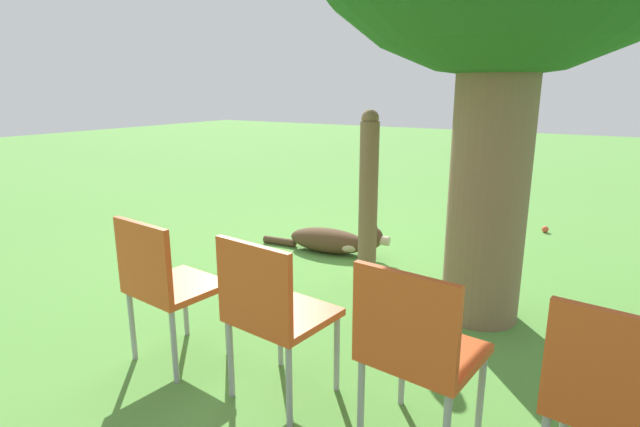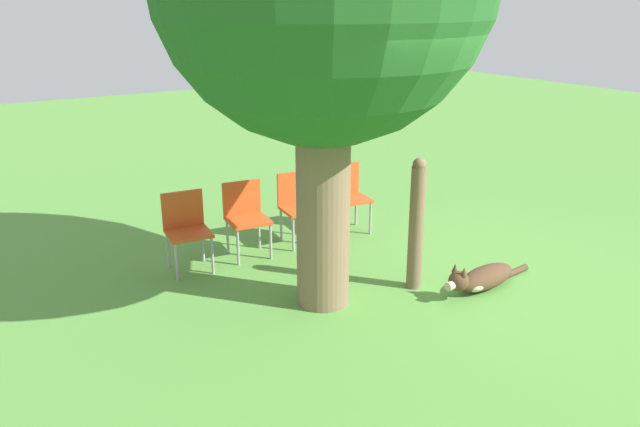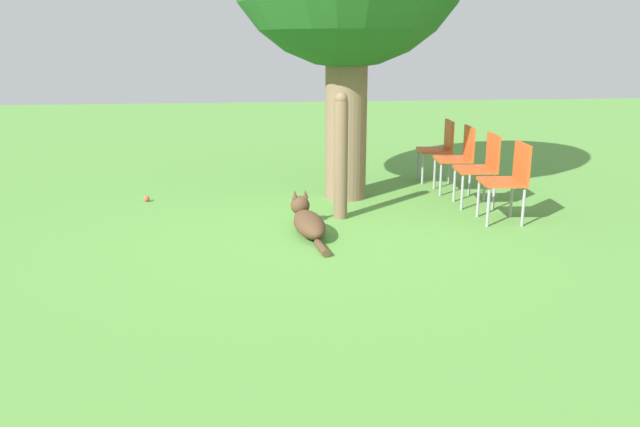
# 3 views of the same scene
# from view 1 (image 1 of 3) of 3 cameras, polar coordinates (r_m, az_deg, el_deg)

# --- Properties ---
(ground_plane) EXTENTS (30.00, 30.00, 0.00)m
(ground_plane) POSITION_cam_1_polar(r_m,az_deg,el_deg) (4.10, 6.10, -7.20)
(ground_plane) COLOR #56933D
(dog) EXTENTS (0.36, 1.28, 0.36)m
(dog) POSITION_cam_1_polar(r_m,az_deg,el_deg) (4.61, 1.72, -3.09)
(dog) COLOR #513823
(dog) RESTS_ON ground_plane
(fence_post) EXTENTS (0.15, 0.15, 1.34)m
(fence_post) POSITION_cam_1_polar(r_m,az_deg,el_deg) (3.88, 5.54, 1.98)
(fence_post) COLOR brown
(fence_post) RESTS_ON ground_plane
(red_chair_0) EXTENTS (0.47, 0.48, 0.83)m
(red_chair_0) POSITION_cam_1_polar(r_m,az_deg,el_deg) (2.82, -17.35, -7.31)
(red_chair_0) COLOR #D14C1E
(red_chair_0) RESTS_ON ground_plane
(red_chair_1) EXTENTS (0.47, 0.48, 0.83)m
(red_chair_1) POSITION_cam_1_polar(r_m,az_deg,el_deg) (2.38, -5.50, -10.73)
(red_chair_1) COLOR #D14C1E
(red_chair_1) RESTS_ON ground_plane
(red_chair_2) EXTENTS (0.47, 0.48, 0.83)m
(red_chair_2) POSITION_cam_1_polar(r_m,az_deg,el_deg) (2.10, 10.93, -14.61)
(red_chair_2) COLOR #D14C1E
(red_chair_2) RESTS_ON ground_plane
(red_chair_3) EXTENTS (0.47, 0.48, 0.83)m
(red_chair_3) POSITION_cam_1_polar(r_m,az_deg,el_deg) (2.03, 31.00, -17.66)
(red_chair_3) COLOR #D14C1E
(red_chair_3) RESTS_ON ground_plane
(tennis_ball) EXTENTS (0.07, 0.07, 0.07)m
(tennis_ball) POSITION_cam_1_polar(r_m,az_deg,el_deg) (5.80, 24.34, -1.66)
(tennis_ball) COLOR #E54C33
(tennis_ball) RESTS_ON ground_plane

